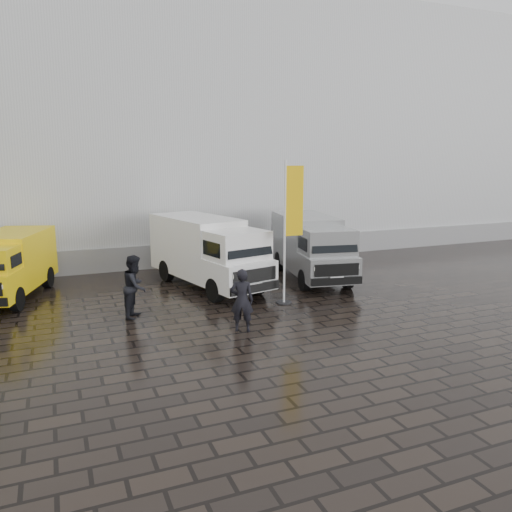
{
  "coord_description": "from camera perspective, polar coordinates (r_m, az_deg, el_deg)",
  "views": [
    {
      "loc": [
        -5.86,
        -12.84,
        4.59
      ],
      "look_at": [
        0.29,
        2.2,
        1.4
      ],
      "focal_mm": 35.0,
      "sensor_mm": 36.0,
      "label": 1
    }
  ],
  "objects": [
    {
      "name": "ground",
      "position": [
        14.84,
        2.19,
        -6.93
      ],
      "size": [
        120.0,
        120.0,
        0.0
      ],
      "primitive_type": "plane",
      "color": "black",
      "rests_on": "ground"
    },
    {
      "name": "exhibition_hall",
      "position": [
        29.92,
        -7.21,
        13.71
      ],
      "size": [
        44.0,
        16.0,
        12.0
      ],
      "primitive_type": "cube",
      "color": "silver",
      "rests_on": "ground"
    },
    {
      "name": "hall_plinth",
      "position": [
        22.59,
        -1.52,
        0.66
      ],
      "size": [
        44.0,
        0.15,
        1.0
      ],
      "primitive_type": "cube",
      "color": "gray",
      "rests_on": "ground"
    },
    {
      "name": "van_yellow",
      "position": [
        18.38,
        -26.53,
        -1.12
      ],
      "size": [
        3.1,
        4.96,
        2.14
      ],
      "primitive_type": null,
      "rotation": [
        0.0,
        0.0,
        -0.31
      ],
      "color": "yellow",
      "rests_on": "ground"
    },
    {
      "name": "van_white",
      "position": [
        17.98,
        -5.48,
        0.31
      ],
      "size": [
        3.19,
        6.01,
        2.48
      ],
      "primitive_type": null,
      "rotation": [
        0.0,
        0.0,
        0.24
      ],
      "color": "white",
      "rests_on": "ground"
    },
    {
      "name": "van_silver",
      "position": [
        19.35,
        6.31,
        0.9
      ],
      "size": [
        2.77,
        5.72,
        2.38
      ],
      "primitive_type": null,
      "rotation": [
        0.0,
        0.0,
        -0.18
      ],
      "color": "#A8ABAD",
      "rests_on": "ground"
    },
    {
      "name": "flagpole",
      "position": [
        15.74,
        3.9,
        3.49
      ],
      "size": [
        0.88,
        0.5,
        4.55
      ],
      "color": "black",
      "rests_on": "ground"
    },
    {
      "name": "wheelie_bin",
      "position": [
        23.82,
        7.67,
        1.15
      ],
      "size": [
        0.69,
        0.69,
        1.03
      ],
      "primitive_type": "cube",
      "rotation": [
        0.0,
        0.0,
        0.11
      ],
      "color": "black",
      "rests_on": "ground"
    },
    {
      "name": "person_front",
      "position": [
        13.39,
        -1.63,
        -5.07
      ],
      "size": [
        0.74,
        0.64,
        1.72
      ],
      "primitive_type": "imported",
      "rotation": [
        0.0,
        0.0,
        2.71
      ],
      "color": "black",
      "rests_on": "ground"
    },
    {
      "name": "person_tent",
      "position": [
        14.97,
        -13.65,
        -3.4
      ],
      "size": [
        1.03,
        1.12,
        1.85
      ],
      "primitive_type": "imported",
      "rotation": [
        0.0,
        0.0,
        1.11
      ],
      "color": "black",
      "rests_on": "ground"
    }
  ]
}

